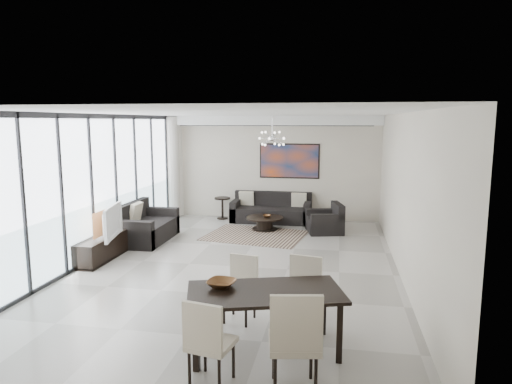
% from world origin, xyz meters
% --- Properties ---
extents(room_shell, '(6.00, 9.00, 2.90)m').
position_xyz_m(room_shell, '(0.46, 0.00, 1.45)').
color(room_shell, '#A8A39B').
rests_on(room_shell, ground).
extents(window_wall, '(0.37, 8.95, 2.90)m').
position_xyz_m(window_wall, '(-2.86, 0.00, 1.47)').
color(window_wall, white).
rests_on(window_wall, floor).
extents(soffit, '(5.98, 0.40, 0.26)m').
position_xyz_m(soffit, '(0.00, 4.30, 2.77)').
color(soffit, white).
rests_on(soffit, room_shell).
extents(painting, '(1.68, 0.04, 0.98)m').
position_xyz_m(painting, '(0.50, 4.47, 1.65)').
color(painting, '#BC471A').
rests_on(painting, room_shell).
extents(chandelier, '(0.66, 0.66, 0.71)m').
position_xyz_m(chandelier, '(0.30, 2.50, 2.35)').
color(chandelier, silver).
rests_on(chandelier, room_shell).
extents(rug, '(2.55, 2.12, 0.01)m').
position_xyz_m(rug, '(-0.09, 2.41, 0.01)').
color(rug, black).
rests_on(rug, floor).
extents(coffee_table, '(0.94, 0.94, 0.33)m').
position_xyz_m(coffee_table, '(0.03, 3.05, 0.19)').
color(coffee_table, black).
rests_on(coffee_table, floor).
extents(bowl_coffee, '(0.25, 0.25, 0.07)m').
position_xyz_m(bowl_coffee, '(0.10, 3.02, 0.36)').
color(bowl_coffee, brown).
rests_on(bowl_coffee, coffee_table).
extents(sofa_main, '(2.18, 0.89, 0.79)m').
position_xyz_m(sofa_main, '(0.06, 4.07, 0.27)').
color(sofa_main, black).
rests_on(sofa_main, floor).
extents(loveseat, '(0.99, 1.75, 0.88)m').
position_xyz_m(loveseat, '(-2.55, 1.51, 0.30)').
color(loveseat, black).
rests_on(loveseat, floor).
extents(armchair, '(1.00, 1.04, 0.73)m').
position_xyz_m(armchair, '(1.59, 3.06, 0.25)').
color(armchair, black).
rests_on(armchair, floor).
extents(side_table, '(0.45, 0.45, 0.61)m').
position_xyz_m(side_table, '(-1.36, 4.15, 0.42)').
color(side_table, black).
rests_on(side_table, floor).
extents(tv_console, '(0.42, 1.51, 0.47)m').
position_xyz_m(tv_console, '(-2.76, -0.05, 0.24)').
color(tv_console, black).
rests_on(tv_console, floor).
extents(television, '(0.38, 1.12, 0.64)m').
position_xyz_m(television, '(-2.60, -0.08, 0.79)').
color(television, gray).
rests_on(television, tv_console).
extents(dining_table, '(2.02, 1.40, 0.76)m').
position_xyz_m(dining_table, '(1.04, -3.10, 0.68)').
color(dining_table, black).
rests_on(dining_table, floor).
extents(dining_chair_sw, '(0.52, 0.52, 0.96)m').
position_xyz_m(dining_chair_sw, '(0.57, -3.96, 0.55)').
color(dining_chair_sw, beige).
rests_on(dining_chair_sw, floor).
extents(dining_chair_se, '(0.59, 0.59, 1.11)m').
position_xyz_m(dining_chair_se, '(1.48, -3.95, 0.64)').
color(dining_chair_se, beige).
rests_on(dining_chair_se, floor).
extents(dining_chair_nw, '(0.48, 0.48, 0.90)m').
position_xyz_m(dining_chair_nw, '(0.57, -2.24, 0.51)').
color(dining_chair_nw, beige).
rests_on(dining_chair_nw, floor).
extents(dining_chair_ne, '(0.52, 0.52, 0.96)m').
position_xyz_m(dining_chair_ne, '(1.44, -2.35, 0.55)').
color(dining_chair_ne, beige).
rests_on(dining_chair_ne, floor).
extents(bowl_dining, '(0.39, 0.39, 0.08)m').
position_xyz_m(bowl_dining, '(0.50, -3.07, 0.81)').
color(bowl_dining, brown).
rests_on(bowl_dining, dining_table).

